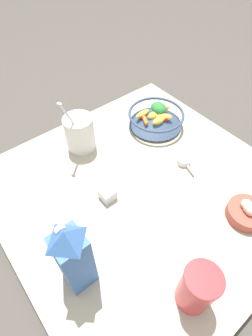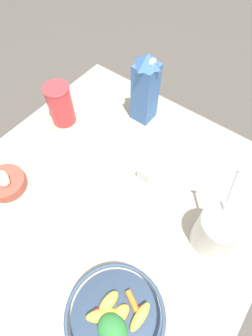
# 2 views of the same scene
# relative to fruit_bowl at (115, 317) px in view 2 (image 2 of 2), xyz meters

# --- Properties ---
(ground_plane) EXTENTS (6.00, 6.00, 0.00)m
(ground_plane) POSITION_rel_fruit_bowl_xyz_m (0.26, 0.21, -0.08)
(ground_plane) COLOR #4C4742
(countertop) EXTENTS (0.92, 0.92, 0.04)m
(countertop) POSITION_rel_fruit_bowl_xyz_m (0.26, 0.21, -0.06)
(countertop) COLOR #B2A893
(countertop) RESTS_ON ground_plane
(fruit_bowl) EXTENTS (0.23, 0.23, 0.09)m
(fruit_bowl) POSITION_rel_fruit_bowl_xyz_m (0.00, 0.00, 0.00)
(fruit_bowl) COLOR #384C6B
(fruit_bowl) RESTS_ON countertop
(milk_carton) EXTENTS (0.07, 0.07, 0.26)m
(milk_carton) POSITION_rel_fruit_bowl_xyz_m (0.58, 0.33, 0.09)
(milk_carton) COLOR #3D6BB2
(milk_carton) RESTS_ON countertop
(yogurt_tub) EXTENTS (0.13, 0.11, 0.26)m
(yogurt_tub) POSITION_rel_fruit_bowl_xyz_m (0.31, -0.09, 0.04)
(yogurt_tub) COLOR white
(yogurt_tub) RESTS_ON countertop
(drinking_cup) EXTENTS (0.09, 0.09, 0.15)m
(drinking_cup) POSITION_rel_fruit_bowl_xyz_m (0.39, 0.55, 0.04)
(drinking_cup) COLOR #DB383D
(drinking_cup) RESTS_ON countertop
(spice_jar) EXTENTS (0.05, 0.05, 0.04)m
(spice_jar) POSITION_rel_fruit_bowl_xyz_m (0.38, 0.17, -0.02)
(spice_jar) COLOR silver
(spice_jar) RESTS_ON countertop
(measuring_scoop) EXTENTS (0.05, 0.09, 0.02)m
(measuring_scoop) POSITION_rel_fruit_bowl_xyz_m (0.07, 0.22, -0.03)
(measuring_scoop) COLOR white
(measuring_scoop) RESTS_ON countertop
(garlic_bowl) EXTENTS (0.12, 0.12, 0.07)m
(garlic_bowl) POSITION_rel_fruit_bowl_xyz_m (0.08, 0.50, -0.02)
(garlic_bowl) COLOR #B24C3D
(garlic_bowl) RESTS_ON countertop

